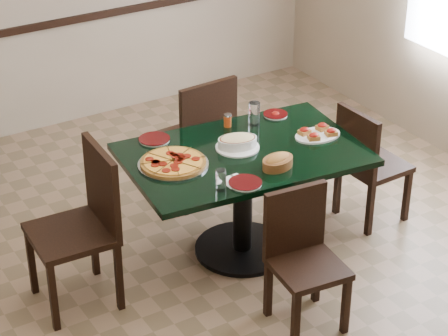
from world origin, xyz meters
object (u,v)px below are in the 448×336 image
chair_left (85,218)px  bread_basket (278,161)px  chair_far (200,133)px  chair_near (302,251)px  bruschetta_platter (318,133)px  chair_right (367,160)px  lasagna_casserole (237,142)px  main_table (243,177)px  pepperoni_pizza (173,163)px

chair_left → bread_basket: 1.20m
chair_far → bread_basket: size_ratio=3.96×
chair_near → bruschetta_platter: size_ratio=2.50×
chair_right → chair_far: bearing=43.6°
chair_right → lasagna_casserole: chair_right is taller
chair_left → lasagna_casserole: 1.08m
main_table → chair_left: 1.06m
bruschetta_platter → main_table: bearing=177.7°
lasagna_casserole → bread_basket: bearing=-61.1°
chair_right → lasagna_casserole: bearing=77.7°
bruschetta_platter → lasagna_casserole: bearing=171.7°
main_table → pepperoni_pizza: pepperoni_pizza is taller
chair_near → bread_basket: size_ratio=3.42×
pepperoni_pizza → bruschetta_platter: 1.00m
main_table → bruschetta_platter: bruschetta_platter is taller
chair_left → lasagna_casserole: size_ratio=3.49×
chair_left → lasagna_casserole: bearing=92.1°
chair_right → chair_near: bearing=120.7°
chair_right → pepperoni_pizza: 1.43m
chair_left → bruschetta_platter: 1.61m
bread_basket → lasagna_casserole: bearing=90.1°
pepperoni_pizza → bruschetta_platter: size_ratio=1.30×
pepperoni_pizza → lasagna_casserole: 0.45m
chair_right → bruschetta_platter: chair_right is taller
chair_left → lasagna_casserole: chair_left is taller
bruschetta_platter → chair_right: bearing=-0.1°
chair_far → chair_right: bearing=132.0°
main_table → chair_left: (-1.06, 0.07, -0.00)m
chair_right → bread_basket: chair_right is taller
bread_basket → chair_right: bearing=-1.7°
chair_far → chair_near: chair_far is taller
chair_far → bread_basket: bearing=85.2°
chair_far → chair_left: bearing=25.6°
chair_near → chair_left: bearing=145.8°
chair_near → chair_far: bearing=89.5°
pepperoni_pizza → bread_basket: bearing=-33.8°
main_table → chair_right: 0.94m
pepperoni_pizza → bruschetta_platter: bearing=-8.5°
lasagna_casserole → bread_basket: (0.08, -0.34, -0.01)m
bruschetta_platter → bread_basket: bearing=-150.2°
main_table → lasagna_casserole: size_ratio=5.48×
main_table → bruschetta_platter: (0.53, -0.07, 0.21)m
main_table → bruschetta_platter: 0.57m
chair_left → bruschetta_platter: (1.59, -0.14, 0.21)m
bread_basket → bruschetta_platter: bearing=11.7°
main_table → chair_near: size_ratio=1.88×
chair_near → chair_right: chair_right is taller
chair_right → bread_basket: 0.93m
chair_far → chair_right: size_ratio=1.13×
chair_near → chair_left: size_ratio=0.84×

